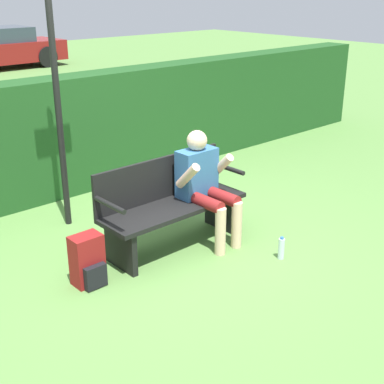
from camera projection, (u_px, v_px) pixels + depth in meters
The scene contains 7 objects.
ground_plane at pixel (175, 246), 5.60m from camera, with size 40.00×40.00×0.00m, color #5B8942.
hedge_back at pixel (64, 136), 6.83m from camera, with size 12.00×0.47×1.50m.
park_bench at pixel (170, 204), 5.48m from camera, with size 1.59×0.51×0.91m.
person_seated at pixel (204, 181), 5.53m from camera, with size 0.56×0.65×1.18m.
backpack at pixel (88, 261), 4.83m from camera, with size 0.28×0.25×0.48m.
water_bottle at pixel (281, 248), 5.31m from camera, with size 0.06×0.06×0.24m.
signpost at pixel (55, 70), 5.50m from camera, with size 0.47×0.09×2.99m.
Camera 1 is at (-3.21, -3.84, 2.57)m, focal length 50.00 mm.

